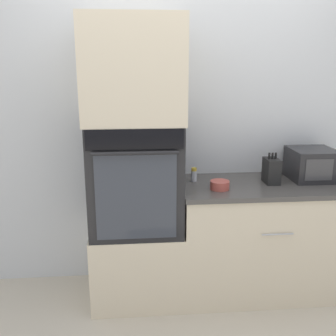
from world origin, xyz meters
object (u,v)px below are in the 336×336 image
(bowl, at_px, (220,185))
(wall_oven, at_px, (136,176))
(condiment_jar_mid, at_px, (270,168))
(condiment_jar_far, at_px, (194,175))
(microwave, at_px, (312,164))
(knife_block, at_px, (271,171))
(condiment_jar_near, at_px, (269,172))

(bowl, bearing_deg, wall_oven, 169.93)
(condiment_jar_mid, bearing_deg, condiment_jar_far, -166.69)
(wall_oven, xyz_separation_m, condiment_jar_far, (0.44, 0.10, -0.03))
(wall_oven, xyz_separation_m, microwave, (1.34, 0.08, 0.04))
(bowl, relative_size, condiment_jar_far, 1.31)
(knife_block, bearing_deg, condiment_jar_near, 74.82)
(condiment_jar_mid, bearing_deg, knife_block, -108.26)
(microwave, bearing_deg, bowl, -165.99)
(wall_oven, distance_m, knife_block, 1.00)
(knife_block, height_order, bowl, knife_block)
(knife_block, height_order, condiment_jar_near, knife_block)
(bowl, xyz_separation_m, condiment_jar_near, (0.46, 0.29, 0.00))
(condiment_jar_near, height_order, condiment_jar_far, condiment_jar_far)
(bowl, relative_size, condiment_jar_near, 1.98)
(condiment_jar_near, bearing_deg, knife_block, -105.18)
(knife_block, relative_size, condiment_jar_near, 3.31)
(knife_block, relative_size, condiment_jar_far, 2.19)
(condiment_jar_far, bearing_deg, knife_block, -8.95)
(wall_oven, bearing_deg, microwave, 3.50)
(condiment_jar_far, bearing_deg, wall_oven, -166.90)
(condiment_jar_mid, distance_m, condiment_jar_far, 0.66)
(knife_block, xyz_separation_m, condiment_jar_near, (0.05, 0.17, -0.06))
(condiment_jar_near, bearing_deg, condiment_jar_mid, 64.69)
(wall_oven, height_order, condiment_jar_mid, wall_oven)
(condiment_jar_mid, bearing_deg, microwave, -33.70)
(wall_oven, bearing_deg, condiment_jar_near, 9.95)
(bowl, bearing_deg, condiment_jar_far, 126.52)
(condiment_jar_far, bearing_deg, bowl, -53.48)
(condiment_jar_mid, xyz_separation_m, condiment_jar_far, (-0.64, -0.15, 0.00))
(bowl, distance_m, condiment_jar_mid, 0.61)
(knife_block, bearing_deg, wall_oven, -179.26)
(wall_oven, relative_size, knife_block, 3.39)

